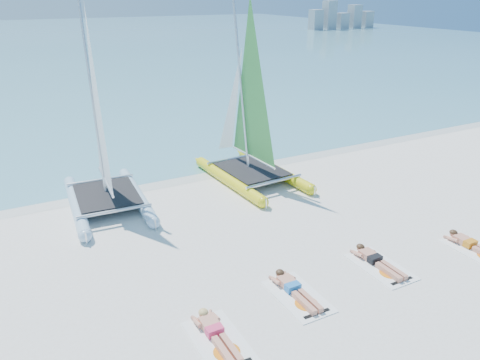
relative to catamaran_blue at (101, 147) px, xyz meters
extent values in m
plane|color=white|center=(3.27, -4.35, -2.07)|extent=(140.00, 140.00, 0.00)
cube|color=#7DBBD1|center=(3.27, 58.65, -2.06)|extent=(140.00, 115.00, 0.01)
cube|color=silver|center=(3.27, 1.15, -2.06)|extent=(140.00, 1.40, 0.01)
cube|color=#919A9F|center=(51.27, 57.65, -0.32)|extent=(2.00, 2.00, 3.50)
cube|color=#919A9F|center=(54.27, 57.65, 0.43)|extent=(2.00, 2.00, 5.00)
cube|color=#919A9F|center=(57.27, 57.65, -0.67)|extent=(2.00, 2.00, 2.80)
cube|color=#919A9F|center=(60.27, 57.65, 0.03)|extent=(2.00, 2.00, 4.20)
cube|color=#919A9F|center=(63.27, 57.65, -0.57)|extent=(2.00, 2.00, 3.00)
cylinder|color=silver|center=(-1.02, -0.04, -1.86)|extent=(0.69, 4.56, 0.40)
cone|color=silver|center=(-0.86, 2.46, -1.86)|extent=(0.42, 0.60, 0.38)
cylinder|color=silver|center=(1.01, -0.17, -1.86)|extent=(0.69, 4.56, 0.40)
cone|color=silver|center=(1.17, 2.33, -1.86)|extent=(0.42, 0.60, 0.38)
cube|color=black|center=(-0.01, -0.10, -1.63)|extent=(2.11, 2.62, 0.03)
cylinder|color=silver|center=(0.05, 0.71, 1.49)|extent=(0.17, 1.20, 6.26)
cylinder|color=#F9F91A|center=(4.44, -0.41, -1.86)|extent=(0.68, 4.66, 0.41)
cone|color=#F9F91A|center=(4.29, 2.15, -1.86)|extent=(0.42, 0.62, 0.39)
cylinder|color=#F9F91A|center=(6.51, -0.29, -1.86)|extent=(0.68, 4.66, 0.41)
cone|color=#F9F91A|center=(6.36, 2.27, -1.86)|extent=(0.42, 0.62, 0.39)
cube|color=black|center=(5.47, -0.35, -1.62)|extent=(2.14, 2.67, 0.03)
cylinder|color=silver|center=(5.43, 0.48, 1.57)|extent=(0.17, 1.23, 6.40)
cube|color=white|center=(0.47, -7.90, -2.06)|extent=(1.00, 1.85, 0.02)
cube|color=tan|center=(0.47, -7.47, -1.95)|extent=(0.36, 0.55, 0.17)
cube|color=#EA3768|center=(0.47, -7.67, -1.94)|extent=(0.37, 0.22, 0.17)
cube|color=tan|center=(0.47, -8.27, -1.98)|extent=(0.31, 0.85, 0.13)
sphere|color=tan|center=(0.47, -7.10, -1.91)|extent=(0.21, 0.21, 0.21)
ellipsoid|color=tan|center=(0.47, -7.09, -1.87)|extent=(0.22, 0.24, 0.15)
cube|color=white|center=(2.81, -7.37, -2.06)|extent=(1.00, 1.85, 0.02)
cube|color=tan|center=(2.81, -6.94, -1.95)|extent=(0.36, 0.55, 0.17)
cube|color=blue|center=(2.81, -7.14, -1.94)|extent=(0.37, 0.22, 0.17)
cube|color=tan|center=(2.81, -7.74, -1.98)|extent=(0.31, 0.85, 0.13)
sphere|color=tan|center=(2.81, -6.57, -1.91)|extent=(0.21, 0.21, 0.21)
ellipsoid|color=#3A2515|center=(2.81, -6.56, -1.87)|extent=(0.22, 0.24, 0.15)
cube|color=white|center=(5.48, -7.33, -2.06)|extent=(1.00, 1.85, 0.02)
cube|color=tan|center=(5.48, -6.90, -1.95)|extent=(0.36, 0.55, 0.17)
cube|color=black|center=(5.48, -7.10, -1.94)|extent=(0.37, 0.22, 0.17)
cube|color=tan|center=(5.48, -7.70, -1.98)|extent=(0.31, 0.85, 0.13)
sphere|color=tan|center=(5.48, -6.53, -1.91)|extent=(0.21, 0.21, 0.21)
ellipsoid|color=#3A2515|center=(5.48, -6.52, -1.87)|extent=(0.22, 0.24, 0.15)
cube|color=white|center=(8.46, -7.97, -2.06)|extent=(1.00, 1.85, 0.02)
cube|color=tan|center=(8.46, -7.54, -1.95)|extent=(0.36, 0.55, 0.17)
cube|color=orange|center=(8.46, -7.74, -1.94)|extent=(0.37, 0.22, 0.17)
sphere|color=tan|center=(8.46, -7.17, -1.91)|extent=(0.21, 0.21, 0.21)
ellipsoid|color=#3A2515|center=(8.46, -7.16, -1.87)|extent=(0.22, 0.24, 0.15)
camera|label=1|loc=(-2.78, -14.95, 4.76)|focal=35.00mm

